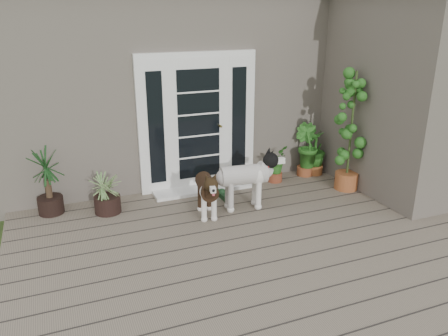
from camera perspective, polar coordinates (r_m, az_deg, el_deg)
name	(u,v)px	position (r m, az deg, el deg)	size (l,w,h in m)	color
deck	(272,250)	(5.57, 6.23, -10.47)	(6.20, 4.60, 0.12)	#6B5B4C
house_main	(174,80)	(8.88, -6.48, 11.16)	(7.40, 4.00, 3.10)	#665E54
house_wing	(408,98)	(7.57, 22.60, 8.33)	(1.60, 2.40, 3.10)	#665E54
door_unit	(198,122)	(6.96, -3.38, 5.93)	(1.90, 0.14, 2.15)	white
door_step	(203,189)	(7.11, -2.70, -2.68)	(1.60, 0.40, 0.05)	white
brindle_dog	(207,194)	(6.14, -2.24, -3.41)	(0.33, 0.77, 0.64)	#342013
white_dog	(244,184)	(6.35, 2.55, -2.06)	(0.39, 0.90, 0.75)	white
spider_plant	(106,191)	(6.44, -14.92, -2.87)	(0.62, 0.62, 0.66)	#78925A
yucca	(48,182)	(6.62, -21.80, -1.64)	(0.66, 0.66, 0.96)	black
herb_a	(275,167)	(7.44, 6.63, 0.13)	(0.40, 0.40, 0.51)	#1A5C1F
herb_b	(306,156)	(7.77, 10.47, 1.50)	(0.46, 0.46, 0.69)	#1D5718
herb_c	(315,156)	(7.88, 11.63, 1.47)	(0.41, 0.41, 0.64)	#2E641C
sapling	(351,130)	(7.14, 16.08, 4.71)	(0.57, 0.57, 1.95)	#214F16
clog_left	(215,191)	(6.97, -1.14, -2.93)	(0.15, 0.32, 0.10)	#153419
clog_right	(225,195)	(6.78, 0.07, -3.56)	(0.16, 0.34, 0.10)	black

